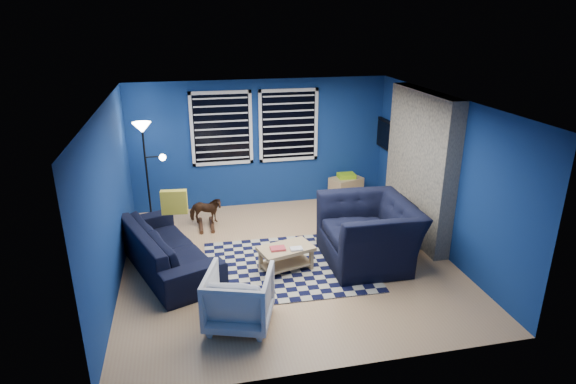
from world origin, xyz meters
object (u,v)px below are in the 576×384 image
at_px(armchair_bent, 239,298).
at_px(floor_lamp, 145,142).
at_px(coffee_table, 286,253).
at_px(cabinet, 346,189).
at_px(sofa, 167,247).
at_px(armchair_big, 369,233).
at_px(rocking_horse, 205,211).
at_px(tv, 388,136).

distance_m(armchair_bent, floor_lamp, 3.76).
relative_size(coffee_table, cabinet, 1.24).
relative_size(sofa, armchair_big, 1.56).
bearing_deg(coffee_table, floor_lamp, 133.14).
relative_size(sofa, coffee_table, 2.60).
relative_size(armchair_big, floor_lamp, 0.78).
height_order(rocking_horse, coffee_table, rocking_horse).
distance_m(rocking_horse, floor_lamp, 1.60).
bearing_deg(cabinet, armchair_bent, -146.30).
bearing_deg(armchair_bent, sofa, -43.18).
distance_m(tv, coffee_table, 3.58).
height_order(sofa, coffee_table, sofa).
bearing_deg(rocking_horse, floor_lamp, 80.53).
xyz_separation_m(coffee_table, cabinet, (1.79, 2.52, -0.01)).
height_order(armchair_big, armchair_bent, armchair_big).
bearing_deg(tv, armchair_big, -118.44).
bearing_deg(armchair_bent, rocking_horse, -67.00).
relative_size(tv, armchair_big, 0.67).
bearing_deg(coffee_table, tv, 41.92).
xyz_separation_m(armchair_bent, floor_lamp, (-1.20, 3.36, 1.19)).
bearing_deg(rocking_horse, armchair_bent, -164.76).
bearing_deg(armchair_bent, floor_lamp, -52.08).
distance_m(cabinet, floor_lamp, 4.06).
bearing_deg(cabinet, coffee_table, -146.28).
xyz_separation_m(rocking_horse, floor_lamp, (-0.95, 0.35, 1.24)).
xyz_separation_m(rocking_horse, cabinet, (2.88, 0.69, -0.05)).
xyz_separation_m(sofa, coffee_table, (1.74, -0.47, -0.06)).
height_order(sofa, floor_lamp, floor_lamp).
xyz_separation_m(tv, armchair_big, (-1.22, -2.25, -0.92)).
height_order(sofa, armchair_big, armchair_big).
distance_m(rocking_horse, coffee_table, 2.14).
bearing_deg(rocking_horse, armchair_big, -116.58).
distance_m(armchair_bent, rocking_horse, 3.03).
xyz_separation_m(armchair_big, coffee_table, (-1.31, -0.02, -0.21)).
relative_size(sofa, floor_lamp, 1.22).
bearing_deg(tv, cabinet, 161.30).
bearing_deg(rocking_horse, cabinet, -66.14).
bearing_deg(rocking_horse, coffee_table, -138.78).
relative_size(armchair_big, rocking_horse, 2.51).
bearing_deg(tv, sofa, -157.18).
height_order(tv, armchair_big, tv).
bearing_deg(coffee_table, armchair_big, 0.92).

